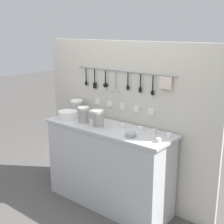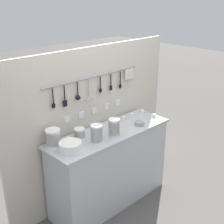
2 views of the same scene
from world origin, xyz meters
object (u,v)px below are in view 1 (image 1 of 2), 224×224
cup_mid_row (154,131)px  cup_by_caddy (169,135)px  bowl_stack_tall_left (77,107)px  cup_front_left (159,140)px  plate_stack (68,115)px  steel_mixing_bowl (131,135)px  bowl_stack_short_front (98,119)px  cup_back_left (123,126)px  cup_back_right (140,128)px  bowl_stack_back_corner (84,116)px  cup_centre (85,115)px  bowl_stack_nested_right (93,115)px

cup_mid_row → cup_by_caddy: same height
bowl_stack_tall_left → cup_front_left: (1.34, -0.23, -0.07)m
plate_stack → cup_mid_row: bearing=9.4°
steel_mixing_bowl → cup_front_left: (0.31, 0.03, 0.00)m
bowl_stack_short_front → cup_back_left: bearing=43.4°
cup_back_left → cup_back_right: bearing=13.8°
cup_by_caddy → cup_back_right: 0.34m
bowl_stack_back_corner → cup_back_left: (0.43, 0.17, -0.08)m
plate_stack → cup_centre: 0.22m
bowl_stack_tall_left → cup_back_left: 0.81m
steel_mixing_bowl → plate_stack: bearing=176.8°
bowl_stack_short_front → plate_stack: 0.55m
steel_mixing_bowl → cup_centre: (-0.86, 0.24, 0.00)m
cup_centre → cup_back_right: same height
bowl_stack_tall_left → cup_back_right: bearing=-2.2°
cup_centre → plate_stack: bearing=-121.8°
plate_stack → steel_mixing_bowl: size_ratio=2.04×
cup_back_left → bowl_stack_short_front: bearing=-136.6°
steel_mixing_bowl → cup_by_caddy: size_ratio=2.48×
bowl_stack_back_corner → bowl_stack_tall_left: (-0.37, 0.25, -0.01)m
plate_stack → cup_back_right: plate_stack is taller
bowl_stack_short_front → steel_mixing_bowl: 0.44m
steel_mixing_bowl → cup_centre: bearing=164.5°
plate_stack → cup_front_left: (1.28, -0.02, -0.02)m
bowl_stack_back_corner → steel_mixing_bowl: size_ratio=1.76×
steel_mixing_bowl → cup_mid_row: (0.13, 0.24, 0.00)m
bowl_stack_nested_right → cup_by_caddy: (1.03, -0.00, -0.03)m
cup_by_caddy → bowl_stack_back_corner: bearing=-167.6°
bowl_stack_back_corner → plate_stack: bearing=171.9°
bowl_stack_tall_left → cup_front_left: 1.36m
cup_centre → cup_front_left: bearing=-10.1°
bowl_stack_tall_left → cup_back_left: bearing=-6.2°
bowl_stack_back_corner → steel_mixing_bowl: 0.67m
bowl_stack_short_front → steel_mixing_bowl: bearing=1.0°
cup_back_left → cup_mid_row: size_ratio=1.00×
cup_by_caddy → cup_mid_row: bearing=176.3°
bowl_stack_short_front → bowl_stack_tall_left: bearing=155.7°
steel_mixing_bowl → cup_by_caddy: bearing=36.2°
bowl_stack_nested_right → cup_back_left: (0.49, -0.05, -0.03)m
cup_front_left → cup_back_right: 0.40m
bowl_stack_back_corner → cup_front_left: size_ratio=4.37×
bowl_stack_tall_left → cup_centre: size_ratio=3.94×
cup_mid_row → cup_front_left: bearing=-48.6°
cup_mid_row → cup_back_right: same height
bowl_stack_short_front → cup_by_caddy: size_ratio=4.47×
bowl_stack_short_front → steel_mixing_bowl: (0.43, 0.01, -0.08)m
steel_mixing_bowl → cup_mid_row: same height
cup_mid_row → cup_back_right: (-0.16, -0.01, 0.00)m
steel_mixing_bowl → cup_centre: size_ratio=2.48×
cup_back_left → cup_mid_row: (0.36, 0.06, 0.00)m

